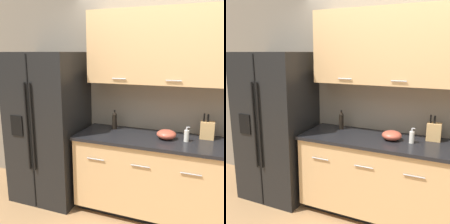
# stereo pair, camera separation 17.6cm
# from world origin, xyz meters

# --- Properties ---
(wall_back) EXTENTS (10.00, 0.39, 2.60)m
(wall_back) POSITION_xyz_m (0.00, 0.97, 1.47)
(wall_back) COLOR gray
(wall_back) RESTS_ON ground_plane
(counter_unit) EXTENTS (2.11, 0.64, 0.93)m
(counter_unit) POSITION_xyz_m (0.00, 0.68, 0.47)
(counter_unit) COLOR black
(counter_unit) RESTS_ON ground_plane
(refrigerator) EXTENTS (0.85, 0.75, 1.86)m
(refrigerator) POSITION_xyz_m (-1.52, 0.62, 0.93)
(refrigerator) COLOR black
(refrigerator) RESTS_ON ground_plane
(knife_block) EXTENTS (0.15, 0.10, 0.28)m
(knife_block) POSITION_xyz_m (0.36, 0.84, 1.03)
(knife_block) COLOR tan
(knife_block) RESTS_ON counter_unit
(soap_dispenser) EXTENTS (0.06, 0.05, 0.16)m
(soap_dispenser) POSITION_xyz_m (0.16, 0.67, 0.99)
(soap_dispenser) COLOR silver
(soap_dispenser) RESTS_ON counter_unit
(oil_bottle) EXTENTS (0.06, 0.06, 0.24)m
(oil_bottle) POSITION_xyz_m (-0.71, 0.83, 1.04)
(oil_bottle) COLOR black
(oil_bottle) RESTS_ON counter_unit
(mixing_bowl) EXTENTS (0.21, 0.21, 0.10)m
(mixing_bowl) POSITION_xyz_m (-0.05, 0.68, 0.98)
(mixing_bowl) COLOR #B24C38
(mixing_bowl) RESTS_ON counter_unit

